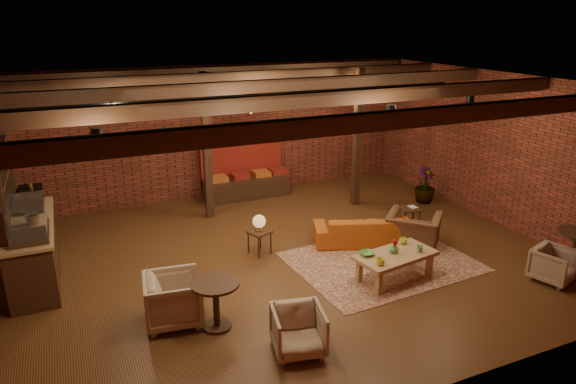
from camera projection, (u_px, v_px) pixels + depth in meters
name	position (u px, v px, depth m)	size (l,w,h in m)	color
floor	(280.00, 259.00, 9.53)	(10.00, 10.00, 0.00)	#391F0E
ceiling	(279.00, 84.00, 8.49)	(10.00, 8.00, 0.02)	black
wall_back	(215.00, 132.00, 12.47)	(10.00, 0.02, 3.20)	#5E2A1B
wall_front	(423.00, 277.00, 5.55)	(10.00, 0.02, 3.20)	#5E2A1B
wall_right	(495.00, 149.00, 10.92)	(0.02, 8.00, 3.20)	#5E2A1B
ceiling_beams	(279.00, 92.00, 8.53)	(9.80, 6.40, 0.22)	black
ceiling_pipe	(247.00, 93.00, 9.98)	(0.12, 0.12, 9.60)	black
post_left	(207.00, 147.00, 11.03)	(0.16, 0.16, 3.20)	black
post_right	(357.00, 139.00, 11.81)	(0.16, 0.16, 3.20)	black
service_counter	(31.00, 236.00, 8.56)	(0.80, 2.50, 1.60)	black
plant_counter	(33.00, 207.00, 8.64)	(0.35, 0.39, 0.30)	#337F33
shelving_hutch	(0.00, 215.00, 8.37)	(0.52, 2.00, 2.40)	black
banquette	(246.00, 177.00, 12.66)	(2.10, 0.70, 1.00)	maroon
service_sign	(250.00, 105.00, 11.67)	(0.86, 0.06, 0.30)	#FD4519
ceiling_spotlights	(279.00, 105.00, 8.60)	(6.40, 4.40, 0.28)	black
rug	(382.00, 262.00, 9.40)	(3.17, 2.43, 0.01)	maroon
sofa	(364.00, 229.00, 10.12)	(1.95, 0.76, 0.57)	#A74C17
coffee_table	(395.00, 257.00, 8.66)	(1.48, 0.90, 0.73)	#885E3F
side_table_lamp	(259.00, 224.00, 9.56)	(0.48, 0.48, 0.78)	black
round_table_left	(216.00, 297.00, 7.28)	(0.70, 0.70, 0.73)	black
armchair_a	(173.00, 297.00, 7.44)	(0.79, 0.74, 0.82)	beige
armchair_b	(298.00, 329.00, 6.80)	(0.67, 0.63, 0.69)	beige
armchair_right	(414.00, 224.00, 9.98)	(0.98, 0.64, 0.86)	brown
side_table_book	(410.00, 209.00, 10.83)	(0.47, 0.47, 0.46)	black
round_table_right	(576.00, 247.00, 8.76)	(0.69, 0.69, 0.81)	black
armchair_far	(554.00, 263.00, 8.65)	(0.62, 0.58, 0.64)	beige
plant_tall	(428.00, 150.00, 12.02)	(1.46, 1.46, 2.60)	#4C7F4C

